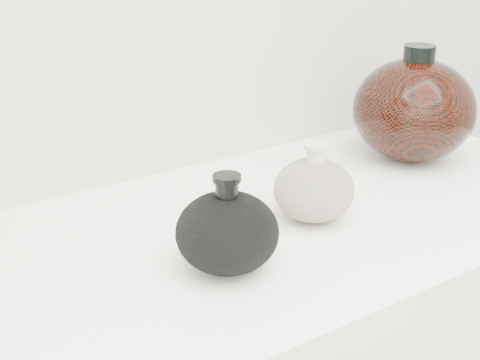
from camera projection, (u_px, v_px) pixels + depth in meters
black_gourd_vase at (227, 232)px, 0.81m from camera, size 0.16×0.16×0.13m
cream_gourd_vase at (314, 189)px, 0.94m from camera, size 0.14×0.14×0.11m
right_round_pot at (414, 109)px, 1.15m from camera, size 0.24×0.24×0.20m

